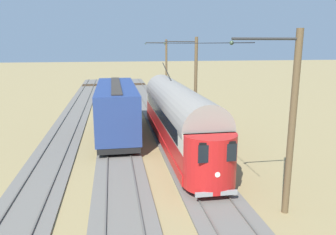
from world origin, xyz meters
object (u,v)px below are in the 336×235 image
object	(u,v)px
vintage_streetcar	(177,114)
catenary_pole_mid_near	(195,80)
catenary_pole_mid_far	(291,122)
switch_stand	(170,104)
catenary_pole_foreground	(166,68)
coach_adjacent	(117,108)

from	to	relation	value
vintage_streetcar	catenary_pole_mid_near	world-z (taller)	catenary_pole_mid_near
vintage_streetcar	catenary_pole_mid_near	distance (m)	6.28
catenary_pole_mid_far	switch_stand	xyz separation A→B (m)	(0.96, -22.56, -3.27)
catenary_pole_mid_far	switch_stand	world-z (taller)	catenary_pole_mid_far
catenary_pole_foreground	vintage_streetcar	bearing A→B (deg)	82.92
catenary_pole_mid_near	catenary_pole_mid_far	xyz separation A→B (m)	(0.00, 15.65, 0.00)
coach_adjacent	catenary_pole_mid_far	distance (m)	15.23
coach_adjacent	catenary_pole_foreground	bearing A→B (deg)	-110.83
coach_adjacent	catenary_pole_mid_near	distance (m)	7.31
vintage_streetcar	catenary_pole_mid_far	xyz separation A→B (m)	(-2.62, 10.20, 1.71)
coach_adjacent	catenary_pole_mid_near	bearing A→B (deg)	-162.56
catenary_pole_foreground	catenary_pole_mid_near	distance (m)	15.65
catenary_pole_foreground	switch_stand	xyz separation A→B (m)	(0.96, 8.74, -3.27)
vintage_streetcar	coach_adjacent	world-z (taller)	vintage_streetcar
coach_adjacent	catenary_pole_mid_far	world-z (taller)	catenary_pole_mid_far
switch_stand	coach_adjacent	bearing A→B (deg)	57.30
catenary_pole_foreground	catenary_pole_mid_far	bearing A→B (deg)	90.00
catenary_pole_foreground	switch_stand	world-z (taller)	catenary_pole_foreground
coach_adjacent	switch_stand	distance (m)	10.83
coach_adjacent	catenary_pole_foreground	world-z (taller)	catenary_pole_foreground
vintage_streetcar	switch_stand	distance (m)	12.57
vintage_streetcar	catenary_pole_foreground	size ratio (longest dim) A/B	2.40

